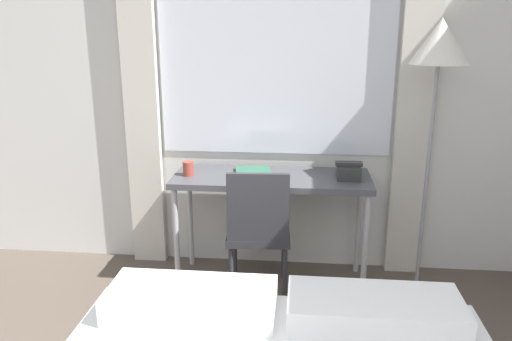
{
  "coord_description": "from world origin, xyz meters",
  "views": [
    {
      "loc": [
        0.39,
        -0.12,
        1.72
      ],
      "look_at": [
        0.13,
        2.61,
        0.92
      ],
      "focal_mm": 35.0,
      "sensor_mm": 36.0,
      "label": 1
    }
  ],
  "objects_px": {
    "standing_lamp": "(438,63)",
    "mug": "(188,169)",
    "book": "(253,171)",
    "telephone": "(348,171)",
    "desk_chair": "(258,226)",
    "desk": "(272,186)"
  },
  "relations": [
    {
      "from": "desk_chair",
      "to": "standing_lamp",
      "type": "distance_m",
      "value": 1.46
    },
    {
      "from": "desk",
      "to": "book",
      "type": "height_order",
      "value": "book"
    },
    {
      "from": "standing_lamp",
      "to": "book",
      "type": "relative_size",
      "value": 6.78
    },
    {
      "from": "desk",
      "to": "book",
      "type": "distance_m",
      "value": 0.16
    },
    {
      "from": "telephone",
      "to": "desk_chair",
      "type": "bearing_deg",
      "value": -161.13
    },
    {
      "from": "telephone",
      "to": "mug",
      "type": "distance_m",
      "value": 1.04
    },
    {
      "from": "standing_lamp",
      "to": "book",
      "type": "height_order",
      "value": "standing_lamp"
    },
    {
      "from": "telephone",
      "to": "book",
      "type": "height_order",
      "value": "telephone"
    },
    {
      "from": "desk",
      "to": "book",
      "type": "relative_size",
      "value": 4.97
    },
    {
      "from": "telephone",
      "to": "mug",
      "type": "height_order",
      "value": "telephone"
    },
    {
      "from": "desk_chair",
      "to": "mug",
      "type": "xyz_separation_m",
      "value": [
        -0.48,
        0.16,
        0.33
      ]
    },
    {
      "from": "desk_chair",
      "to": "standing_lamp",
      "type": "bearing_deg",
      "value": 2.32
    },
    {
      "from": "desk_chair",
      "to": "mug",
      "type": "distance_m",
      "value": 0.6
    },
    {
      "from": "standing_lamp",
      "to": "mug",
      "type": "xyz_separation_m",
      "value": [
        -1.52,
        0.05,
        -0.69
      ]
    },
    {
      "from": "desk_chair",
      "to": "book",
      "type": "height_order",
      "value": "desk_chair"
    },
    {
      "from": "telephone",
      "to": "book",
      "type": "bearing_deg",
      "value": 174.23
    },
    {
      "from": "standing_lamp",
      "to": "mug",
      "type": "height_order",
      "value": "standing_lamp"
    },
    {
      "from": "mug",
      "to": "telephone",
      "type": "bearing_deg",
      "value": 2.01
    },
    {
      "from": "telephone",
      "to": "book",
      "type": "xyz_separation_m",
      "value": [
        -0.62,
        0.06,
        -0.04
      ]
    },
    {
      "from": "desk_chair",
      "to": "telephone",
      "type": "height_order",
      "value": "telephone"
    },
    {
      "from": "desk",
      "to": "mug",
      "type": "xyz_separation_m",
      "value": [
        -0.55,
        -0.05,
        0.12
      ]
    },
    {
      "from": "standing_lamp",
      "to": "telephone",
      "type": "bearing_deg",
      "value": 169.95
    }
  ]
}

